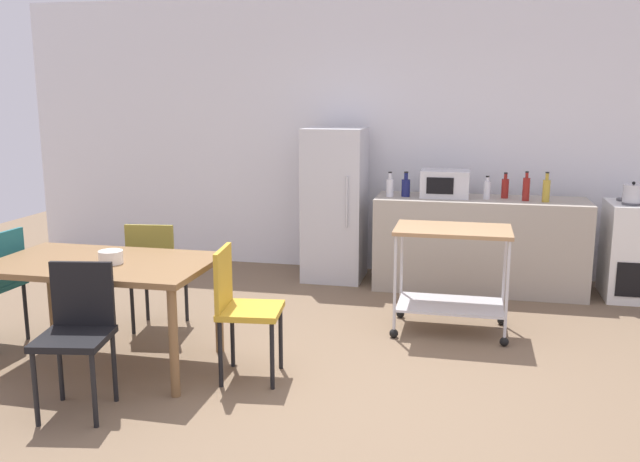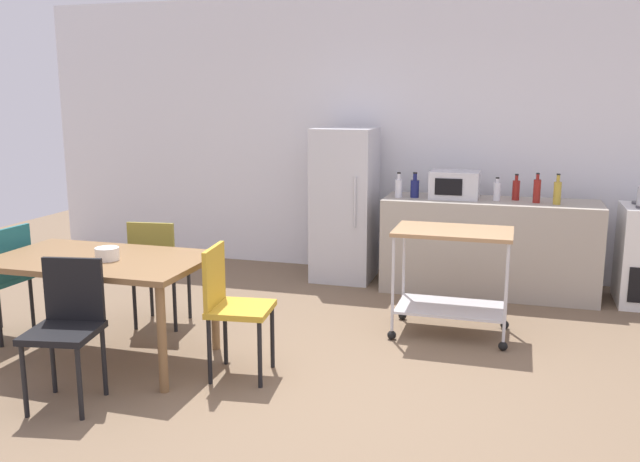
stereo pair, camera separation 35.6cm
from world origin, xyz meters
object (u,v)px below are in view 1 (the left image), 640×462
object	(u,v)px
kettle	(633,193)
bottle_olive_oil	(526,188)
bottle_soy_sauce	(390,187)
bottle_soda	(505,188)
refrigerator	(335,204)
microwave	(445,184)
bottle_vinegar	(546,190)
chair_olive	(156,268)
bottle_sparkling_water	(406,187)
dining_table	(103,272)
fruit_bowl	(111,257)
chair_mustard	(241,303)
stove_oven	(639,251)
bottle_sesame_oil	(487,189)
chair_black	(77,327)
kitchen_cart	(452,262)

from	to	relation	value
kettle	bottle_olive_oil	bearing A→B (deg)	178.38
bottle_soy_sauce	bottle_soda	size ratio (longest dim) A/B	0.99
bottle_soy_sauce	bottle_olive_oil	xyz separation A→B (m)	(1.28, 0.02, 0.02)
bottle_soda	kettle	bearing A→B (deg)	-7.76
refrigerator	bottle_soy_sauce	bearing A→B (deg)	-16.68
microwave	bottle_vinegar	distance (m)	0.94
chair_olive	bottle_sparkling_water	size ratio (longest dim) A/B	3.66
dining_table	chair_olive	bearing A→B (deg)	87.55
bottle_sparkling_water	fruit_bowl	xyz separation A→B (m)	(-1.75, -2.52, -0.20)
chair_mustard	fruit_bowl	distance (m)	0.95
bottle_soy_sauce	microwave	size ratio (longest dim) A/B	0.53
dining_table	bottle_soda	size ratio (longest dim) A/B	6.09
chair_mustard	bottle_soda	distance (m)	3.18
chair_mustard	microwave	distance (m)	2.86
bottle_soda	stove_oven	bearing A→B (deg)	-2.46
dining_table	fruit_bowl	distance (m)	0.16
chair_olive	bottle_olive_oil	bearing A→B (deg)	-157.13
bottle_soy_sauce	bottle_sesame_oil	world-z (taller)	bottle_soy_sauce
bottle_olive_oil	chair_black	bearing A→B (deg)	-131.50
bottle_sesame_oil	fruit_bowl	world-z (taller)	bottle_sesame_oil
refrigerator	bottle_olive_oil	xyz separation A→B (m)	(1.86, -0.15, 0.24)
bottle_vinegar	kettle	bearing A→B (deg)	1.04
chair_mustard	kitchen_cart	size ratio (longest dim) A/B	0.98
dining_table	bottle_soda	bearing A→B (deg)	42.79
chair_black	chair_mustard	bearing A→B (deg)	29.22
chair_olive	refrigerator	bearing A→B (deg)	-127.52
bottle_sesame_oil	bottle_sparkling_water	bearing A→B (deg)	-179.43
bottle_sparkling_water	microwave	distance (m)	0.38
chair_black	kitchen_cart	distance (m)	2.84
chair_olive	kitchen_cart	xyz separation A→B (m)	(2.31, 0.48, 0.05)
dining_table	kettle	world-z (taller)	kettle
stove_oven	bottle_sparkling_water	xyz separation A→B (m)	(-2.17, -0.05, 0.54)
kettle	chair_mustard	bearing A→B (deg)	-139.84
kitchen_cart	bottle_soda	distance (m)	1.50
kitchen_cart	kettle	size ratio (longest dim) A/B	3.80
stove_oven	bottle_olive_oil	distance (m)	1.19
chair_black	kettle	size ratio (longest dim) A/B	3.71
chair_olive	refrigerator	world-z (taller)	refrigerator
bottle_soda	bottle_olive_oil	world-z (taller)	bottle_olive_oil
bottle_sparkling_water	chair_black	bearing A→B (deg)	-117.52
bottle_soy_sauce	fruit_bowl	xyz separation A→B (m)	(-1.60, -2.48, -0.20)
dining_table	bottle_vinegar	world-z (taller)	bottle_vinegar
dining_table	microwave	distance (m)	3.38
chair_black	kitchen_cart	world-z (taller)	chair_black
bottle_soy_sauce	dining_table	bearing A→B (deg)	-124.86
kitchen_cart	microwave	distance (m)	1.40
kitchen_cart	microwave	xyz separation A→B (m)	(-0.12, 1.32, 0.46)
kitchen_cart	bottle_vinegar	world-z (taller)	bottle_vinegar
bottle_vinegar	kitchen_cart	bearing A→B (deg)	-123.85
bottle_olive_oil	fruit_bowl	bearing A→B (deg)	-139.01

